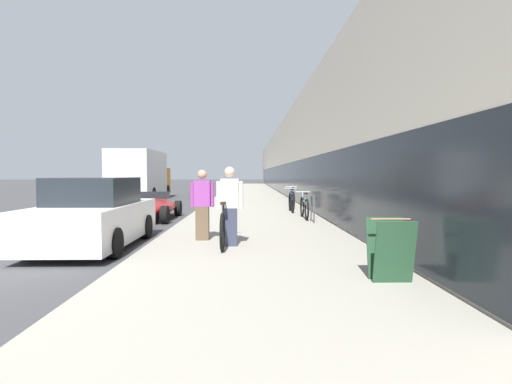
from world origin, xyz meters
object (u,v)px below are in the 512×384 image
sandwich_board_sign (390,249)px  vintage_roadster_curbside (151,208)px  tandem_bicycle (225,225)px  person_bystander (202,205)px  cruiser_bike_middle (291,202)px  cruiser_bike_nearest (304,207)px  parked_sedan_curbside (95,216)px  moving_truck (141,175)px  bike_rack_hoop (313,206)px  cruiser_bike_farthest (292,198)px  person_rider (230,206)px

sandwich_board_sign → vintage_roadster_curbside: (-5.53, 8.75, -0.14)m
tandem_bicycle → sandwich_board_sign: bearing=-51.4°
person_bystander → cruiser_bike_middle: 7.34m
cruiser_bike_nearest → parked_sedan_curbside: bearing=-139.5°
cruiser_bike_nearest → cruiser_bike_middle: 2.42m
person_bystander → cruiser_bike_nearest: size_ratio=0.89×
person_bystander → vintage_roadster_curbside: size_ratio=0.37×
cruiser_bike_nearest → cruiser_bike_middle: bearing=94.3°
moving_truck → parked_sedan_curbside: bearing=-78.4°
parked_sedan_curbside → tandem_bicycle: bearing=-3.8°
cruiser_bike_nearest → vintage_roadster_curbside: 5.49m
parked_sedan_curbside → cruiser_bike_nearest: bearing=40.5°
tandem_bicycle → vintage_roadster_curbside: (-2.99, 5.58, -0.10)m
person_bystander → vintage_roadster_curbside: (-2.45, 5.16, -0.51)m
sandwich_board_sign → cruiser_bike_nearest: bearing=90.7°
bike_rack_hoop → cruiser_bike_farthest: 5.80m
bike_rack_hoop → cruiser_bike_farthest: cruiser_bike_farthest is taller
person_rider → sandwich_board_sign: size_ratio=1.86×
bike_rack_hoop → sandwich_board_sign: sandwich_board_sign is taller
cruiser_bike_farthest → parked_sedan_curbside: size_ratio=0.45×
vintage_roadster_curbside → person_bystander: bearing=-64.6°
cruiser_bike_farthest → parked_sedan_curbside: bearing=-120.4°
person_rider → cruiser_bike_nearest: 5.63m
cruiser_bike_farthest → cruiser_bike_nearest: bearing=-91.3°
person_rider → parked_sedan_curbside: size_ratio=0.41×
cruiser_bike_farthest → vintage_roadster_curbside: (-5.54, -3.95, -0.09)m
tandem_bicycle → bike_rack_hoop: (2.55, 3.73, 0.11)m
tandem_bicycle → person_bystander: 0.80m
parked_sedan_curbside → person_rider: bearing=-9.9°
cruiser_bike_nearest → sandwich_board_sign: cruiser_bike_nearest is taller
cruiser_bike_farthest → sandwich_board_sign: 12.71m
tandem_bicycle → person_rider: person_rider is taller
tandem_bicycle → cruiser_bike_middle: bearing=72.6°
tandem_bicycle → cruiser_bike_middle: tandem_bicycle is taller
bike_rack_hoop → vintage_roadster_curbside: 5.85m
person_rider → sandwich_board_sign: person_rider is taller
person_bystander → cruiser_bike_nearest: person_bystander is taller
cruiser_bike_middle → parked_sedan_curbside: size_ratio=0.42×
tandem_bicycle → vintage_roadster_curbside: bearing=118.2°
cruiser_bike_middle → parked_sedan_curbside: parked_sedan_curbside is taller
person_bystander → cruiser_bike_farthest: person_bystander is taller
parked_sedan_curbside → vintage_roadster_curbside: size_ratio=0.93×
cruiser_bike_middle → sandwich_board_sign: cruiser_bike_middle is taller
cruiser_bike_nearest → parked_sedan_curbside: (-5.36, -4.58, 0.21)m
cruiser_bike_nearest → parked_sedan_curbside: size_ratio=0.45×
person_rider → cruiser_bike_middle: (2.14, 7.52, -0.45)m
person_bystander → cruiser_bike_middle: size_ratio=0.95×
cruiser_bike_farthest → sandwich_board_sign: bearing=-90.1°
cruiser_bike_farthest → vintage_roadster_curbside: 6.81m
tandem_bicycle → cruiser_bike_nearest: size_ratio=1.48×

